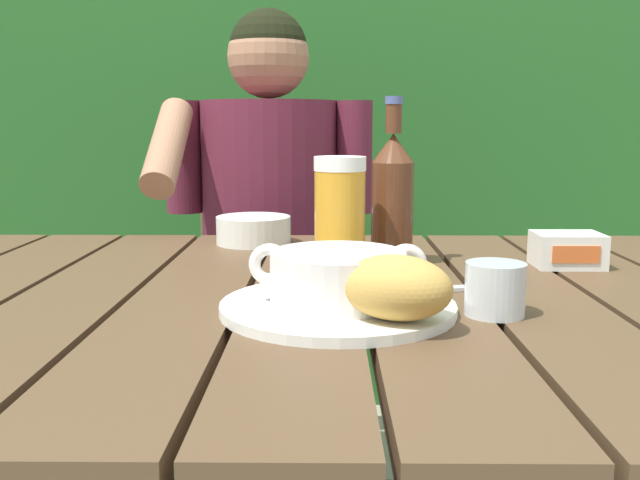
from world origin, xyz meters
The scene contains 13 objects.
dining_table centered at (0.00, 0.00, 0.67)m, with size 1.35×0.95×0.76m.
hedge_backdrop centered at (-0.10, 1.73, 0.99)m, with size 3.00×0.79×2.67m.
chair_near_diner centered at (-0.11, 0.91, 0.46)m, with size 0.45×0.44×0.94m.
person_eating centered at (-0.11, 0.71, 0.73)m, with size 0.48×0.47×1.24m.
serving_plate centered at (0.04, -0.10, 0.76)m, with size 0.28×0.28×0.01m.
soup_bowl centered at (0.04, -0.10, 0.80)m, with size 0.21×0.16×0.07m.
bread_roll centered at (0.11, -0.17, 0.80)m, with size 0.15×0.14×0.07m.
beer_glass centered at (0.05, 0.11, 0.84)m, with size 0.08×0.08×0.17m.
beer_bottle centered at (0.13, 0.18, 0.86)m, with size 0.07×0.07×0.26m.
water_glass_small centered at (0.23, -0.11, 0.79)m, with size 0.07×0.07×0.06m.
butter_tub centered at (0.41, 0.17, 0.78)m, with size 0.10×0.08×0.05m.
table_knife centered at (0.17, 0.00, 0.76)m, with size 0.16×0.05×0.01m.
diner_bowl centered at (-0.11, 0.38, 0.78)m, with size 0.14×0.14×0.05m.
Camera 1 is at (0.03, -0.90, 0.98)m, focal length 39.20 mm.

